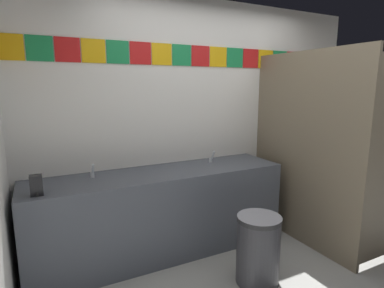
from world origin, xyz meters
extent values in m
cube|color=white|center=(0.00, 1.45, 1.28)|extent=(3.98, 0.08, 2.56)
cube|color=yellow|center=(-1.88, 1.40, 1.97)|extent=(0.21, 0.01, 0.21)
cube|color=#1E8C4C|center=(-1.66, 1.40, 1.97)|extent=(0.21, 0.01, 0.21)
cube|color=red|center=(-1.44, 1.40, 1.97)|extent=(0.21, 0.01, 0.21)
cube|color=yellow|center=(-1.22, 1.40, 1.97)|extent=(0.21, 0.01, 0.21)
cube|color=#1E8C4C|center=(-1.00, 1.40, 1.97)|extent=(0.21, 0.01, 0.21)
cube|color=red|center=(-0.77, 1.40, 1.97)|extent=(0.21, 0.01, 0.21)
cube|color=yellow|center=(-0.55, 1.40, 1.97)|extent=(0.21, 0.01, 0.21)
cube|color=#1E8C4C|center=(-0.33, 1.40, 1.97)|extent=(0.21, 0.01, 0.21)
cube|color=red|center=(-0.11, 1.40, 1.97)|extent=(0.21, 0.01, 0.21)
cube|color=yellow|center=(0.11, 1.40, 1.97)|extent=(0.21, 0.01, 0.21)
cube|color=#1E8C4C|center=(0.33, 1.40, 1.97)|extent=(0.21, 0.01, 0.21)
cube|color=red|center=(0.55, 1.40, 1.97)|extent=(0.21, 0.01, 0.21)
cube|color=yellow|center=(0.77, 1.40, 1.97)|extent=(0.21, 0.01, 0.21)
cube|color=#1E8C4C|center=(1.00, 1.40, 1.97)|extent=(0.21, 0.01, 0.21)
cube|color=red|center=(1.22, 1.40, 1.97)|extent=(0.21, 0.01, 0.21)
cube|color=yellow|center=(1.44, 1.40, 1.97)|extent=(0.21, 0.01, 0.21)
cube|color=#1E8C4C|center=(1.66, 1.40, 1.97)|extent=(0.21, 0.01, 0.21)
cube|color=red|center=(1.88, 1.40, 1.97)|extent=(0.21, 0.01, 0.21)
cube|color=#4C515B|center=(-0.70, 1.11, 0.42)|extent=(2.48, 0.61, 0.84)
cube|color=#4C515B|center=(-0.70, 1.39, 0.80)|extent=(2.48, 0.03, 0.08)
cylinder|color=silver|center=(-1.32, 1.08, 0.78)|extent=(0.34, 0.34, 0.10)
cylinder|color=silver|center=(-0.08, 1.08, 0.78)|extent=(0.34, 0.34, 0.10)
cylinder|color=silver|center=(-1.32, 1.22, 0.86)|extent=(0.04, 0.04, 0.05)
cylinder|color=silver|center=(-1.32, 1.17, 0.93)|extent=(0.02, 0.06, 0.09)
cylinder|color=silver|center=(-0.08, 1.22, 0.86)|extent=(0.04, 0.04, 0.05)
cylinder|color=silver|center=(-0.08, 1.17, 0.93)|extent=(0.02, 0.06, 0.09)
cube|color=black|center=(-1.78, 0.92, 0.92)|extent=(0.09, 0.07, 0.16)
cylinder|color=black|center=(-1.78, 0.88, 0.86)|extent=(0.02, 0.02, 0.03)
cube|color=#726651|center=(0.72, 0.69, 1.00)|extent=(0.04, 1.45, 2.00)
cylinder|color=silver|center=(0.74, -0.02, 1.10)|extent=(0.02, 0.02, 0.10)
cylinder|color=white|center=(1.21, 0.90, 0.20)|extent=(0.38, 0.38, 0.40)
torus|color=white|center=(1.21, 0.90, 0.42)|extent=(0.39, 0.39, 0.05)
cube|color=white|center=(1.21, 1.11, 0.57)|extent=(0.34, 0.17, 0.34)
cylinder|color=#333338|center=(-0.16, 0.28, 0.28)|extent=(0.36, 0.36, 0.55)
cylinder|color=#262628|center=(-0.16, 0.28, 0.57)|extent=(0.37, 0.37, 0.04)
camera|label=1|loc=(-1.74, -1.61, 1.65)|focal=29.03mm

